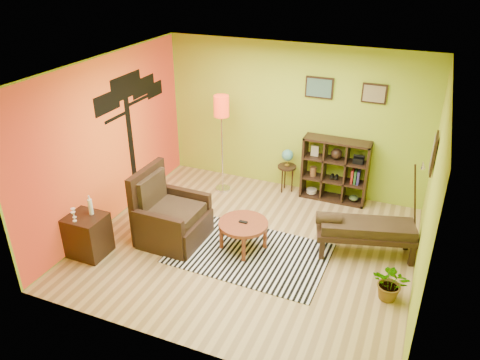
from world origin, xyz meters
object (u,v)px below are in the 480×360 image
at_px(armchair, 169,219).
at_px(cube_shelf, 336,170).
at_px(bench, 364,229).
at_px(globe_table, 287,160).
at_px(side_cabinet, 88,235).
at_px(floor_lamp, 222,115).
at_px(potted_plant, 391,286).
at_px(coffee_table, 243,226).

distance_m(armchair, cube_shelf, 3.19).
bearing_deg(bench, globe_table, 137.93).
height_order(side_cabinet, cube_shelf, cube_shelf).
xyz_separation_m(floor_lamp, potted_plant, (3.40, -2.03, -1.32)).
bearing_deg(floor_lamp, bench, -21.44).
height_order(armchair, cube_shelf, cube_shelf).
relative_size(coffee_table, bench, 0.49).
bearing_deg(floor_lamp, globe_table, 19.58).
relative_size(coffee_table, side_cabinet, 0.79).
bearing_deg(side_cabinet, bench, 22.32).
bearing_deg(cube_shelf, potted_plant, -61.98).
xyz_separation_m(globe_table, cube_shelf, (0.92, 0.02, -0.06)).
distance_m(side_cabinet, floor_lamp, 3.15).
distance_m(globe_table, potted_plant, 3.34).
bearing_deg(coffee_table, potted_plant, -8.40).
bearing_deg(potted_plant, cube_shelf, 118.02).
bearing_deg(floor_lamp, side_cabinet, -110.68).
relative_size(side_cabinet, globe_table, 1.13).
height_order(cube_shelf, potted_plant, cube_shelf).
bearing_deg(side_cabinet, globe_table, 55.09).
bearing_deg(potted_plant, side_cabinet, -171.03).
xyz_separation_m(side_cabinet, globe_table, (2.19, 3.14, 0.32)).
bearing_deg(bench, armchair, -165.68).
bearing_deg(side_cabinet, cube_shelf, 45.45).
distance_m(armchair, side_cabinet, 1.26).
relative_size(armchair, floor_lamp, 0.63).
distance_m(floor_lamp, potted_plant, 4.17).
bearing_deg(potted_plant, coffee_table, 171.60).
bearing_deg(floor_lamp, coffee_table, -56.57).
relative_size(side_cabinet, potted_plant, 1.84).
bearing_deg(coffee_table, bench, 17.93).
bearing_deg(coffee_table, globe_table, 88.78).
xyz_separation_m(globe_table, potted_plant, (2.23, -2.44, -0.45)).
xyz_separation_m(armchair, floor_lamp, (0.09, 1.88, 1.17)).
xyz_separation_m(side_cabinet, bench, (3.90, 1.60, 0.11)).
bearing_deg(armchair, bench, 14.32).
height_order(armchair, floor_lamp, floor_lamp).
relative_size(coffee_table, cube_shelf, 0.64).
relative_size(floor_lamp, potted_plant, 3.54).
relative_size(coffee_table, globe_table, 0.89).
relative_size(armchair, potted_plant, 2.23).
height_order(floor_lamp, cube_shelf, floor_lamp).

